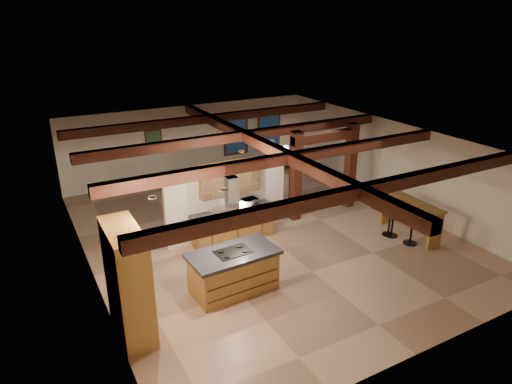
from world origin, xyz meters
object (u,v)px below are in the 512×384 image
sofa (262,162)px  kitchen_island (234,271)px  dining_table (213,202)px  bar_counter (411,212)px

sofa → kitchen_island: bearing=69.7°
kitchen_island → sofa: size_ratio=1.16×
kitchen_island → sofa: kitchen_island is taller
dining_table → sofa: size_ratio=0.97×
sofa → bar_counter: bar_counter is taller
bar_counter → kitchen_island: bearing=-178.9°
kitchen_island → dining_table: kitchen_island is taller
kitchen_island → dining_table: bearing=72.4°
dining_table → bar_counter: bar_counter is taller
dining_table → sofa: bearing=39.1°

